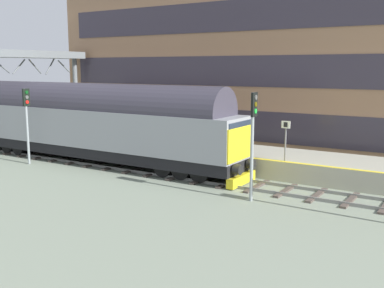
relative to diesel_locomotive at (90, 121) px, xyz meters
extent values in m
plane|color=gray|center=(0.00, -8.47, -2.49)|extent=(140.00, 140.00, 0.00)
cube|color=slate|center=(-0.72, -8.47, -2.41)|extent=(0.07, 60.00, 0.15)
cube|color=slate|center=(0.72, -8.47, -2.41)|extent=(0.07, 60.00, 0.15)
cube|color=#4D423B|center=(0.00, -14.90, -2.44)|extent=(2.50, 0.26, 0.09)
cube|color=#4D423B|center=(0.00, -13.47, -2.44)|extent=(2.50, 0.26, 0.09)
cube|color=#4D423B|center=(0.00, -12.05, -2.44)|extent=(2.50, 0.26, 0.09)
cube|color=#4D423B|center=(0.00, -10.62, -2.44)|extent=(2.50, 0.26, 0.09)
cube|color=#4D423B|center=(0.00, -9.19, -2.44)|extent=(2.50, 0.26, 0.09)
cube|color=#4D423B|center=(0.00, -7.76, -2.44)|extent=(2.50, 0.26, 0.09)
cube|color=#4D423B|center=(0.00, -6.33, -2.44)|extent=(2.50, 0.26, 0.09)
cube|color=#4D423B|center=(0.00, -4.90, -2.44)|extent=(2.50, 0.26, 0.09)
cube|color=#4D423B|center=(0.00, -3.47, -2.44)|extent=(2.50, 0.26, 0.09)
cube|color=#4D423B|center=(0.00, -2.05, -2.44)|extent=(2.50, 0.26, 0.09)
cube|color=#4D423B|center=(0.00, -0.62, -2.44)|extent=(2.50, 0.26, 0.09)
cube|color=#4D423B|center=(0.00, 0.81, -2.44)|extent=(2.50, 0.26, 0.09)
cube|color=#4D423B|center=(0.00, 2.24, -2.44)|extent=(2.50, 0.26, 0.09)
cube|color=#4D423B|center=(0.00, 3.67, -2.44)|extent=(2.50, 0.26, 0.09)
cube|color=#4D423B|center=(0.00, 5.10, -2.44)|extent=(2.50, 0.26, 0.09)
cube|color=#4D423B|center=(0.00, 6.53, -2.44)|extent=(2.50, 0.26, 0.09)
cube|color=#4D423B|center=(0.00, 7.95, -2.44)|extent=(2.50, 0.26, 0.09)
cube|color=#A6A492|center=(3.60, -8.47, -1.99)|extent=(4.00, 44.00, 1.00)
cube|color=yellow|center=(1.75, -8.47, -1.48)|extent=(0.30, 44.00, 0.01)
cube|color=#9A7355|center=(9.46, -6.72, 6.11)|extent=(4.47, 31.86, 17.20)
cube|color=#342F3A|center=(7.19, -6.72, -0.60)|extent=(0.06, 29.31, 1.93)
cube|color=#342F3A|center=(7.19, -6.72, 2.84)|extent=(0.06, 29.31, 1.93)
cube|color=#342F3A|center=(7.19, -6.72, 6.28)|extent=(0.06, 29.31, 1.93)
cube|color=black|center=(0.00, 0.04, -1.67)|extent=(2.56, 19.47, 0.60)
cube|color=gray|center=(0.00, 0.04, -0.32)|extent=(2.70, 19.47, 2.10)
cylinder|color=#36333E|center=(0.00, 0.04, 0.91)|extent=(2.56, 17.91, 2.57)
cube|color=yellow|center=(0.00, -9.74, -0.47)|extent=(2.65, 0.08, 1.58)
cube|color=#232D3D|center=(0.00, -9.72, 0.26)|extent=(2.38, 0.04, 0.64)
cube|color=#232D3D|center=(1.37, 0.04, -0.02)|extent=(0.04, 13.63, 0.44)
cylinder|color=black|center=(-0.75, -9.95, -1.57)|extent=(0.48, 0.35, 0.48)
cylinder|color=black|center=(0.75, -9.95, -1.57)|extent=(0.48, 0.35, 0.48)
cube|color=yellow|center=(0.00, -9.80, -2.20)|extent=(2.43, 0.36, 0.47)
cylinder|color=black|center=(0.00, -7.88, -1.97)|extent=(1.64, 1.04, 1.04)
cylinder|color=black|center=(0.00, -6.78, -1.97)|extent=(1.64, 1.04, 1.04)
cylinder|color=black|center=(0.00, -5.68, -1.97)|extent=(1.64, 1.04, 1.04)
cylinder|color=black|center=(0.00, 5.75, -1.97)|extent=(1.64, 1.04, 1.04)
cylinder|color=black|center=(0.00, 6.85, -1.97)|extent=(1.64, 1.04, 1.04)
cylinder|color=black|center=(0.00, 7.95, -1.97)|extent=(1.64, 1.04, 1.04)
cylinder|color=gray|center=(-2.17, -11.32, -0.20)|extent=(0.14, 0.14, 4.57)
cube|color=black|center=(-2.17, -11.38, 1.59)|extent=(0.44, 0.10, 0.99)
cylinder|color=#50504E|center=(-2.17, -11.44, 1.88)|extent=(0.20, 0.06, 0.20)
cylinder|color=#53470A|center=(-2.17, -11.44, 1.60)|extent=(0.20, 0.06, 0.20)
cylinder|color=green|center=(-2.17, -11.44, 1.32)|extent=(0.20, 0.06, 0.20)
cylinder|color=gray|center=(-2.17, 2.87, -0.30)|extent=(0.14, 0.14, 4.38)
cube|color=black|center=(-2.17, 2.81, 1.39)|extent=(0.44, 0.10, 0.99)
cylinder|color=#0A3E13|center=(-2.17, 2.75, 1.69)|extent=(0.20, 0.06, 0.20)
cylinder|color=#50504E|center=(-2.17, 2.75, 1.41)|extent=(0.20, 0.06, 0.20)
cylinder|color=red|center=(-2.17, 2.75, 1.13)|extent=(0.20, 0.06, 0.20)
cylinder|color=slate|center=(1.93, -11.23, -0.49)|extent=(0.08, 0.08, 1.98)
cube|color=white|center=(1.90, -11.23, 0.32)|extent=(0.05, 0.44, 0.36)
cube|color=black|center=(1.88, -11.23, 0.32)|extent=(0.01, 0.20, 0.24)
cylinder|color=#2B302F|center=(3.97, -5.27, -1.06)|extent=(0.13, 0.13, 0.84)
cylinder|color=#2B302F|center=(4.05, -5.09, -1.06)|extent=(0.13, 0.13, 0.84)
cylinder|color=maroon|center=(4.01, -5.18, -0.36)|extent=(0.45, 0.45, 0.56)
sphere|color=brown|center=(4.01, -5.18, 0.05)|extent=(0.22, 0.22, 0.22)
cylinder|color=maroon|center=(3.92, -5.37, -0.36)|extent=(0.09, 0.09, 0.52)
cylinder|color=maroon|center=(4.10, -4.99, -0.36)|extent=(0.09, 0.09, 0.52)
cylinder|color=slate|center=(6.50, 7.89, 0.62)|extent=(0.36, 0.36, 6.22)
cube|color=slate|center=(2.05, 7.89, 3.98)|extent=(9.30, 2.00, 0.50)
cylinder|color=slate|center=(0.02, 7.89, 3.13)|extent=(1.19, 0.10, 0.91)
cylinder|color=slate|center=(1.37, 7.89, 3.13)|extent=(1.08, 0.10, 1.04)
cylinder|color=slate|center=(2.72, 7.89, 3.13)|extent=(1.07, 0.10, 1.05)
cylinder|color=slate|center=(4.07, 7.89, 3.13)|extent=(0.91, 0.10, 1.19)
cylinder|color=slate|center=(5.42, 7.89, 3.13)|extent=(1.15, 0.10, 0.95)
camera|label=1|loc=(-19.52, -19.29, 3.11)|focal=43.32mm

